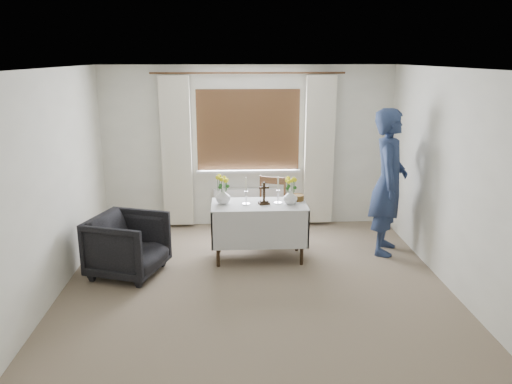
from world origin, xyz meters
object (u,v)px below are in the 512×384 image
wooden_chair (269,210)px  wooden_cross (264,193)px  armchair (128,245)px  altar_table (259,231)px  flower_vase_right (290,197)px  person (389,182)px  flower_vase_left (223,196)px

wooden_chair → wooden_cross: 0.82m
armchair → wooden_cross: wooden_cross is taller
altar_table → flower_vase_right: bearing=-3.4°
altar_table → person: 1.86m
flower_vase_right → person: bearing=8.1°
flower_vase_left → flower_vase_right: (0.87, -0.06, -0.01)m
wooden_chair → armchair: bearing=-130.0°
flower_vase_right → armchair: bearing=-169.4°
wooden_chair → person: bearing=2.1°
wooden_cross → altar_table: bearing=152.0°
wooden_chair → flower_vase_right: bearing=-52.7°
armchair → wooden_cross: size_ratio=2.79×
altar_table → wooden_cross: wooden_cross is taller
person → wooden_cross: person is taller
wooden_chair → wooden_cross: wooden_cross is taller
altar_table → armchair: (-1.64, -0.41, -0.00)m
wooden_cross → flower_vase_left: (-0.53, 0.05, -0.05)m
altar_table → flower_vase_right: 0.63m
altar_table → wooden_chair: size_ratio=1.34×
wooden_chair → flower_vase_left: (-0.65, -0.63, 0.40)m
person → wooden_cross: size_ratio=6.65×
armchair → flower_vase_left: (1.17, 0.44, 0.49)m
wooden_chair → wooden_cross: size_ratio=3.12×
armchair → flower_vase_right: bearing=-60.8°
wooden_chair → flower_vase_right: size_ratio=4.80×
altar_table → flower_vase_left: size_ratio=6.06×
altar_table → person: person is taller
flower_vase_right → flower_vase_left: bearing=176.4°
wooden_chair → flower_vase_left: 0.99m
armchair → person: bearing=-61.8°
armchair → flower_vase_right: size_ratio=4.30×
wooden_chair → armchair: wooden_chair is taller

